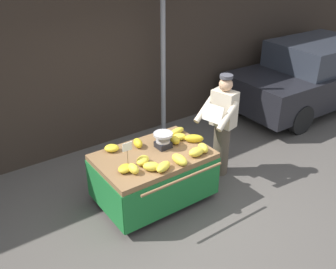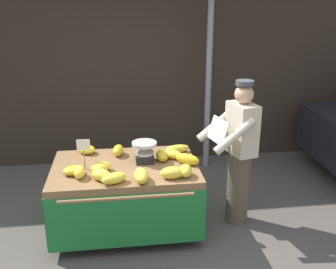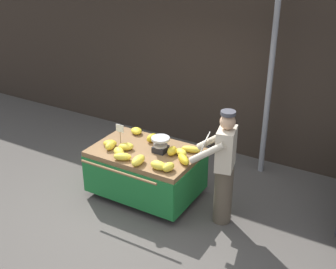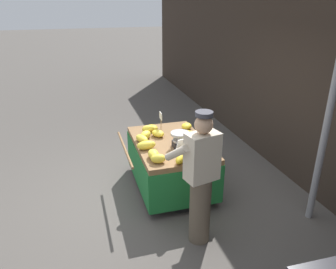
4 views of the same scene
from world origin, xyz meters
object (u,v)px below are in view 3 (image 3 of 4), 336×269
(weighing_scale, at_px, (161,145))
(banana_bunch_2, at_px, (152,138))
(banana_bunch_6, at_px, (172,151))
(banana_bunch_13, at_px, (169,167))
(banana_bunch_8, at_px, (158,165))
(banana_bunch_3, at_px, (136,131))
(banana_bunch_5, at_px, (191,149))
(street_pole, at_px, (270,78))
(banana_bunch_4, at_px, (122,157))
(banana_bunch_10, at_px, (181,152))
(banana_bunch_7, at_px, (110,146))
(banana_bunch_12, at_px, (110,143))
(price_sign, at_px, (120,130))
(banana_bunch_0, at_px, (119,152))
(vendor_person, at_px, (224,168))
(banana_bunch_1, at_px, (138,160))
(banana_cart, at_px, (146,163))
(banana_bunch_9, at_px, (126,147))
(banana_bunch_11, at_px, (183,159))

(weighing_scale, xyz_separation_m, banana_bunch_2, (-0.29, 0.23, -0.05))
(banana_bunch_6, height_order, banana_bunch_13, same)
(banana_bunch_6, bearing_deg, banana_bunch_8, -83.86)
(banana_bunch_3, relative_size, banana_bunch_5, 0.71)
(street_pole, xyz_separation_m, banana_bunch_4, (-1.43, -2.07, -0.85))
(banana_bunch_4, bearing_deg, banana_bunch_2, 86.12)
(banana_bunch_10, xyz_separation_m, banana_bunch_13, (0.06, -0.48, 0.01))
(banana_bunch_7, bearing_deg, banana_bunch_2, 53.73)
(banana_bunch_6, xyz_separation_m, banana_bunch_12, (-0.97, -0.24, -0.02))
(price_sign, bearing_deg, banana_bunch_0, -58.18)
(weighing_scale, bearing_deg, banana_bunch_0, -138.80)
(banana_bunch_7, height_order, vendor_person, vendor_person)
(banana_bunch_1, distance_m, banana_bunch_12, 0.75)
(weighing_scale, relative_size, banana_bunch_3, 1.34)
(banana_bunch_4, bearing_deg, street_pole, 55.36)
(banana_cart, height_order, banana_bunch_4, banana_bunch_4)
(banana_bunch_10, bearing_deg, banana_bunch_2, 163.93)
(price_sign, xyz_separation_m, banana_bunch_4, (0.31, -0.39, -0.19))
(price_sign, xyz_separation_m, banana_bunch_13, (1.05, -0.32, -0.18))
(banana_bunch_0, xyz_separation_m, banana_bunch_7, (-0.22, 0.09, 0.00))
(banana_bunch_5, bearing_deg, banana_bunch_3, 173.50)
(banana_bunch_9, bearing_deg, banana_bunch_4, -64.48)
(street_pole, xyz_separation_m, banana_bunch_3, (-1.75, -1.23, -0.85))
(banana_bunch_8, xyz_separation_m, vendor_person, (0.82, 0.37, 0.02))
(banana_bunch_4, height_order, banana_bunch_10, banana_bunch_4)
(banana_bunch_6, bearing_deg, banana_cart, -169.72)
(banana_bunch_10, xyz_separation_m, vendor_person, (0.74, -0.14, 0.03))
(banana_bunch_9, bearing_deg, banana_bunch_5, 25.60)
(price_sign, distance_m, banana_bunch_3, 0.49)
(weighing_scale, height_order, vendor_person, vendor_person)
(banana_bunch_5, height_order, banana_bunch_13, banana_bunch_13)
(banana_bunch_1, distance_m, banana_bunch_7, 0.65)
(banana_cart, distance_m, banana_bunch_2, 0.42)
(street_pole, distance_m, banana_cart, 2.38)
(banana_bunch_1, height_order, vendor_person, vendor_person)
(banana_bunch_4, height_order, banana_bunch_8, banana_bunch_8)
(banana_bunch_11, height_order, banana_bunch_13, banana_bunch_13)
(banana_cart, distance_m, banana_bunch_0, 0.50)
(banana_bunch_9, bearing_deg, banana_bunch_7, -152.23)
(weighing_scale, xyz_separation_m, banana_bunch_7, (-0.70, -0.32, -0.06))
(banana_bunch_6, bearing_deg, vendor_person, -6.39)
(price_sign, distance_m, banana_bunch_5, 1.13)
(banana_bunch_5, xyz_separation_m, vendor_person, (0.66, -0.31, 0.03))
(banana_bunch_5, xyz_separation_m, banana_bunch_10, (-0.08, -0.17, 0.00))
(banana_bunch_2, bearing_deg, price_sign, -136.77)
(banana_bunch_5, bearing_deg, street_pole, 63.29)
(banana_cart, relative_size, banana_bunch_8, 6.67)
(banana_bunch_3, distance_m, banana_bunch_10, 1.04)
(banana_bunch_1, height_order, banana_bunch_13, banana_bunch_1)
(banana_bunch_11, bearing_deg, banana_bunch_5, 99.54)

